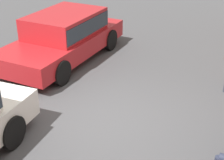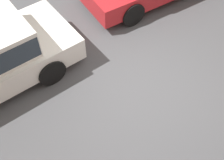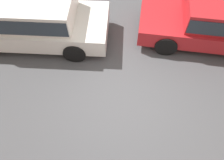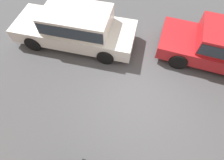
# 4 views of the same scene
# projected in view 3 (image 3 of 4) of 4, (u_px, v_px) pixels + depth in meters

# --- Properties ---
(ground_plane) EXTENTS (60.00, 60.00, 0.00)m
(ground_plane) POSITION_uv_depth(u_px,v_px,m) (121.00, 101.00, 5.59)
(ground_plane) COLOR #4C4C4F
(parked_car_near) EXTENTS (4.38, 1.99, 1.35)m
(parked_car_near) POSITION_uv_depth(u_px,v_px,m) (220.00, 19.00, 6.19)
(parked_car_near) COLOR red
(parked_car_near) RESTS_ON ground_plane
(parked_car_mid) EXTENTS (4.66, 1.99, 1.42)m
(parked_car_mid) POSITION_uv_depth(u_px,v_px,m) (30.00, 18.00, 6.17)
(parked_car_mid) COLOR white
(parked_car_mid) RESTS_ON ground_plane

